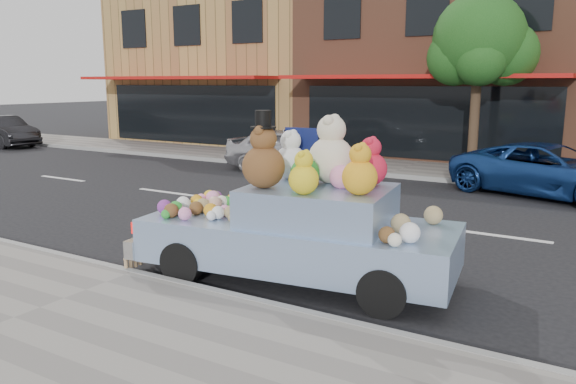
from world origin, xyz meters
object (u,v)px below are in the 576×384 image
Objects in this scene: car_silver at (289,150)px; art_car at (300,223)px; car_blue at (550,170)px; car_dark at (4,131)px; street_tree at (480,48)px.

car_silver is 9.57m from art_car.
car_dark reaches higher than car_blue.
car_silver is 0.88× the size of car_blue.
car_dark is (-21.52, -0.18, 0.01)m from car_blue.
car_blue is 21.52m from car_dark.
car_blue is at bearing -81.79° from car_dark.
car_blue is at bearing -43.51° from street_tree.
car_blue is 0.98× the size of art_car.
street_tree is 4.40m from car_blue.
car_dark is (-19.21, -2.36, -3.05)m from street_tree.
art_car reaches higher than car_silver.
street_tree is at bearing -65.55° from car_silver.
art_car is at bearing -90.10° from street_tree.
art_car is (19.20, -8.00, 0.18)m from car_dark.
car_dark is at bearing 91.37° from car_silver.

